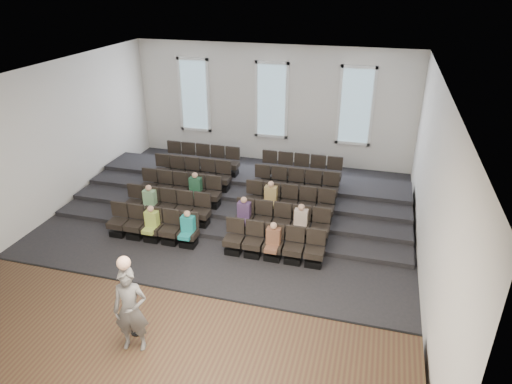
% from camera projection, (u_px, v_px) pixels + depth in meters
% --- Properties ---
extents(ground, '(14.00, 14.00, 0.00)m').
position_uv_depth(ground, '(218.00, 239.00, 14.35)').
color(ground, black).
rests_on(ground, ground).
extents(ceiling, '(12.00, 14.00, 0.02)m').
position_uv_depth(ceiling, '(211.00, 78.00, 12.17)').
color(ceiling, white).
rests_on(ceiling, ground).
extents(wall_back, '(12.00, 0.04, 5.00)m').
position_uv_depth(wall_back, '(272.00, 105.00, 19.36)').
color(wall_back, silver).
rests_on(wall_back, ground).
extents(wall_front, '(12.00, 0.04, 5.00)m').
position_uv_depth(wall_front, '(61.00, 329.00, 7.17)').
color(wall_front, silver).
rests_on(wall_front, ground).
extents(wall_left, '(0.04, 14.00, 5.00)m').
position_uv_depth(wall_left, '(39.00, 146.00, 14.71)').
color(wall_left, silver).
rests_on(wall_left, ground).
extents(wall_right, '(0.04, 14.00, 5.00)m').
position_uv_depth(wall_right, '(433.00, 189.00, 11.81)').
color(wall_right, silver).
rests_on(wall_right, ground).
extents(stage, '(11.80, 3.60, 0.50)m').
position_uv_depth(stage, '(137.00, 349.00, 9.81)').
color(stage, '#3E2F1A').
rests_on(stage, ground).
extents(stage_lip, '(11.80, 0.06, 0.52)m').
position_uv_depth(stage_lip, '(172.00, 298.00, 11.35)').
color(stage_lip, black).
rests_on(stage_lip, ground).
extents(risers, '(11.80, 4.80, 0.60)m').
position_uv_depth(risers, '(247.00, 191.00, 17.02)').
color(risers, black).
rests_on(risers, ground).
extents(seating_rows, '(6.80, 4.70, 1.67)m').
position_uv_depth(seating_rows, '(233.00, 199.00, 15.39)').
color(seating_rows, black).
rests_on(seating_rows, ground).
extents(windows, '(8.44, 0.10, 3.24)m').
position_uv_depth(windows, '(272.00, 101.00, 19.21)').
color(windows, white).
rests_on(windows, wall_back).
extents(audience, '(5.45, 2.64, 1.10)m').
position_uv_depth(audience, '(220.00, 212.00, 14.27)').
color(audience, '#A7BF4C').
rests_on(audience, seating_rows).
extents(speaker, '(0.78, 0.60, 1.92)m').
position_uv_depth(speaker, '(131.00, 310.00, 9.13)').
color(speaker, '#575553').
rests_on(speaker, stage).
extents(mic_stand, '(0.29, 0.29, 1.73)m').
position_uv_depth(mic_stand, '(135.00, 314.00, 9.70)').
color(mic_stand, black).
rests_on(mic_stand, stage).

